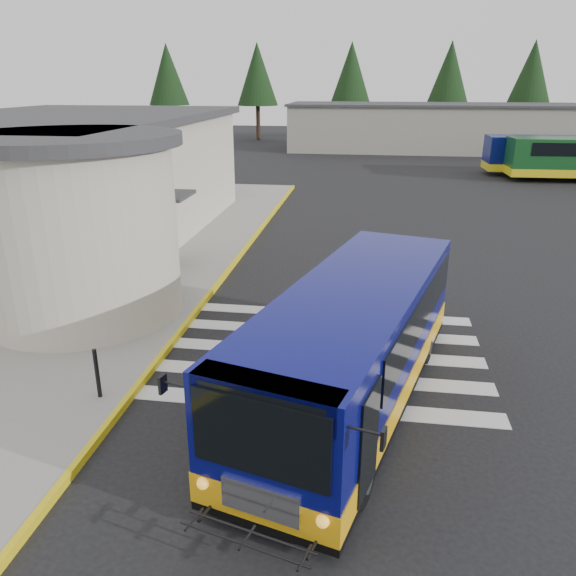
# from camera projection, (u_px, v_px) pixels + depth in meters

# --- Properties ---
(ground) EXTENTS (140.00, 140.00, 0.00)m
(ground) POSITION_uv_depth(u_px,v_px,m) (338.00, 339.00, 14.26)
(ground) COLOR black
(ground) RESTS_ON ground
(sidewalk) EXTENTS (10.00, 34.00, 0.15)m
(sidewalk) POSITION_uv_depth(u_px,v_px,m) (82.00, 271.00, 19.18)
(sidewalk) COLOR gray
(sidewalk) RESTS_ON ground
(curb_strip) EXTENTS (0.12, 34.00, 0.16)m
(curb_strip) POSITION_uv_depth(u_px,v_px,m) (223.00, 277.00, 18.50)
(curb_strip) COLOR yellow
(curb_strip) RESTS_ON ground
(station_building) EXTENTS (12.70, 18.70, 4.80)m
(station_building) POSITION_uv_depth(u_px,v_px,m) (66.00, 182.00, 21.26)
(station_building) COLOR beige
(station_building) RESTS_ON ground
(crosswalk) EXTENTS (8.00, 5.35, 0.01)m
(crosswalk) POSITION_uv_depth(u_px,v_px,m) (315.00, 352.00, 13.59)
(crosswalk) COLOR silver
(crosswalk) RESTS_ON ground
(depot_building) EXTENTS (26.40, 8.40, 4.20)m
(depot_building) POSITION_uv_depth(u_px,v_px,m) (433.00, 127.00, 51.66)
(depot_building) COLOR gray
(depot_building) RESTS_ON ground
(tree_line) EXTENTS (58.40, 4.40, 10.00)m
(tree_line) POSITION_uv_depth(u_px,v_px,m) (432.00, 74.00, 57.42)
(tree_line) COLOR black
(tree_line) RESTS_ON ground
(transit_bus) EXTENTS (4.85, 9.17, 2.51)m
(transit_bus) POSITION_uv_depth(u_px,v_px,m) (353.00, 350.00, 11.05)
(transit_bus) COLOR #080B64
(transit_bus) RESTS_ON ground
(pedestrian_a) EXTENTS (0.53, 0.68, 1.64)m
(pedestrian_a) POSITION_uv_depth(u_px,v_px,m) (77.00, 308.00, 13.69)
(pedestrian_a) COLOR black
(pedestrian_a) RESTS_ON sidewalk
(pedestrian_b) EXTENTS (0.78, 0.96, 1.86)m
(pedestrian_b) POSITION_uv_depth(u_px,v_px,m) (114.00, 297.00, 14.06)
(pedestrian_b) COLOR black
(pedestrian_b) RESTS_ON sidewalk
(bollard) EXTENTS (0.09, 0.09, 1.06)m
(bollard) POSITION_uv_depth(u_px,v_px,m) (97.00, 373.00, 11.22)
(bollard) COLOR black
(bollard) RESTS_ON sidewalk
(far_bus_a) EXTENTS (8.84, 2.76, 2.26)m
(far_bus_a) POSITION_uv_depth(u_px,v_px,m) (552.00, 154.00, 38.36)
(far_bus_a) COLOR #070E54
(far_bus_a) RESTS_ON ground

